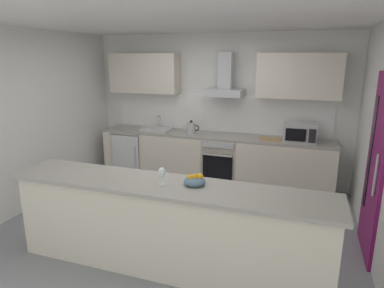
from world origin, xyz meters
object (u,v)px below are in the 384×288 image
at_px(sink, 157,129).
at_px(wine_glass, 162,173).
at_px(fruit_bowl, 195,181).
at_px(kettle, 191,128).
at_px(refrigerator, 133,153).
at_px(microwave, 300,133).
at_px(chopping_board, 270,139).
at_px(oven, 222,160).
at_px(range_hood, 225,82).

height_order(sink, wine_glass, sink).
bearing_deg(fruit_bowl, kettle, 110.11).
height_order(refrigerator, fruit_bowl, fruit_bowl).
relative_size(microwave, chopping_board, 1.47).
relative_size(kettle, fruit_bowl, 1.31).
bearing_deg(wine_glass, kettle, 102.85).
bearing_deg(wine_glass, sink, 115.86).
distance_m(oven, sink, 1.30).
xyz_separation_m(microwave, range_hood, (-1.26, 0.16, 0.74)).
xyz_separation_m(microwave, sink, (-2.48, 0.04, -0.12)).
bearing_deg(chopping_board, kettle, -179.58).
distance_m(refrigerator, sink, 0.73).
relative_size(kettle, chopping_board, 0.85).
distance_m(kettle, range_hood, 0.97).
distance_m(range_hood, wine_glass, 2.78).
xyz_separation_m(sink, kettle, (0.67, -0.04, 0.08)).
distance_m(refrigerator, fruit_bowl, 3.27).
bearing_deg(sink, chopping_board, -0.98).
relative_size(sink, fruit_bowl, 2.27).
xyz_separation_m(sink, chopping_board, (2.02, -0.03, -0.02)).
xyz_separation_m(sink, wine_glass, (1.25, -2.57, 0.16)).
height_order(sink, fruit_bowl, sink).
relative_size(sink, kettle, 1.73).
bearing_deg(range_hood, fruit_bowl, -82.49).
height_order(oven, fruit_bowl, fruit_bowl).
height_order(refrigerator, microwave, microwave).
distance_m(refrigerator, range_hood, 2.21).
relative_size(oven, range_hood, 1.11).
xyz_separation_m(oven, range_hood, (0.00, 0.13, 1.33)).
xyz_separation_m(range_hood, chopping_board, (0.81, -0.15, -0.88)).
relative_size(sink, wine_glass, 2.81).
bearing_deg(chopping_board, refrigerator, 179.53).
distance_m(sink, wine_glass, 2.86).
distance_m(kettle, wine_glass, 2.59).
bearing_deg(sink, kettle, -3.81).
height_order(microwave, kettle, microwave).
bearing_deg(oven, chopping_board, -1.68).
xyz_separation_m(refrigerator, sink, (0.52, 0.01, 0.50)).
relative_size(microwave, range_hood, 0.69).
height_order(oven, microwave, microwave).
height_order(microwave, sink, microwave).
distance_m(range_hood, fruit_bowl, 2.73).
relative_size(oven, fruit_bowl, 3.64).
bearing_deg(fruit_bowl, oven, 97.90).
xyz_separation_m(oven, chopping_board, (0.81, -0.02, 0.45)).
distance_m(microwave, kettle, 1.81).
bearing_deg(kettle, refrigerator, 178.51).
xyz_separation_m(kettle, range_hood, (0.55, 0.16, 0.78)).
height_order(oven, chopping_board, chopping_board).
distance_m(oven, refrigerator, 1.74).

